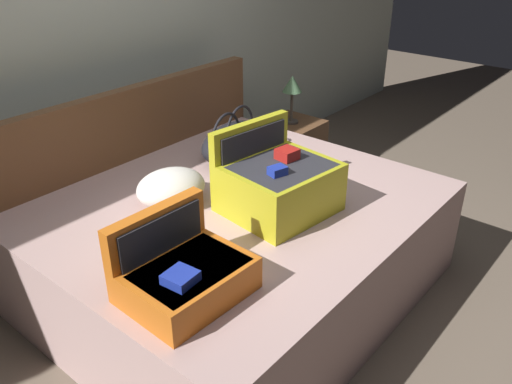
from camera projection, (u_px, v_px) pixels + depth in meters
The scene contains 10 objects.
ground_plane at pixel (296, 318), 2.81m from camera, with size 12.00×12.00×0.00m, color #6B5B4C.
back_wall at pixel (78, 28), 3.14m from camera, with size 8.00×0.10×2.60m, color #B7C1B2.
bed at pixel (238, 247), 2.90m from camera, with size 1.99×1.68×0.57m, color #BC9993.
headboard at pixel (132, 167), 3.30m from camera, with size 2.03×0.08×1.00m, color brown.
hard_case_large at pixel (278, 183), 2.63m from camera, with size 0.55×0.52×0.42m.
hard_case_medium at pixel (183, 273), 2.06m from camera, with size 0.48×0.40×0.33m.
duffel_bag at pixel (233, 142), 3.20m from camera, with size 0.55×0.37×0.32m.
pillow_near_headboard at pixel (171, 187), 2.72m from camera, with size 0.37×0.31×0.18m, color white.
nightstand at pixel (290, 153), 4.12m from camera, with size 0.44×0.40×0.50m, color brown.
table_lamp at pixel (292, 87), 3.87m from camera, with size 0.15×0.15×0.36m.
Camera 1 is at (-1.80, -1.23, 1.90)m, focal length 37.22 mm.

